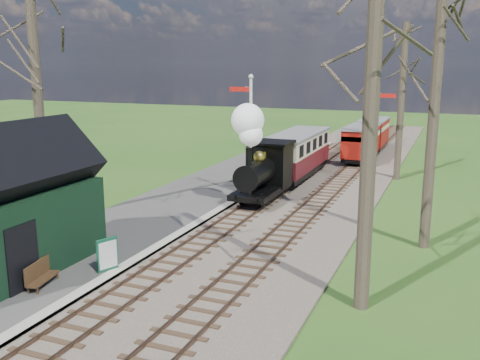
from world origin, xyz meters
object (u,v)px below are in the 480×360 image
(sign_board, at_px, (107,254))
(bench, at_px, (40,274))
(red_carriage_b, at_px, (373,133))
(semaphore_far, at_px, (375,126))
(red_carriage_a, at_px, (361,143))
(semaphore_near, at_px, (249,128))
(locomotive, at_px, (261,160))
(person, at_px, (55,249))
(station_shed, at_px, (6,209))
(coach, at_px, (296,153))

(sign_board, relative_size, bench, 0.79)
(red_carriage_b, bearing_deg, sign_board, -98.02)
(semaphore_far, bearing_deg, red_carriage_a, 105.69)
(sign_board, xyz_separation_m, bench, (-1.16, -1.77, -0.19))
(semaphore_near, xyz_separation_m, sign_board, (-0.66, -10.81, -2.88))
(locomotive, distance_m, sign_board, 10.60)
(red_carriage_b, xyz_separation_m, person, (-5.68, -29.13, -0.56))
(semaphore_far, bearing_deg, person, -113.30)
(semaphore_far, distance_m, locomotive, 7.85)
(station_shed, distance_m, bench, 2.48)
(bench, height_order, person, person)
(semaphore_near, height_order, coach, semaphore_near)
(coach, xyz_separation_m, sign_board, (-1.43, -16.47, -0.87))
(semaphore_near, distance_m, red_carriage_a, 12.96)
(semaphore_far, height_order, sign_board, semaphore_far)
(sign_board, bearing_deg, red_carriage_a, 80.11)
(person, bearing_deg, semaphore_near, -5.58)
(locomotive, bearing_deg, bench, -101.99)
(semaphore_far, relative_size, red_carriage_b, 1.20)
(station_shed, distance_m, semaphore_near, 12.58)
(coach, bearing_deg, red_carriage_a, 68.68)
(person, bearing_deg, red_carriage_b, -5.06)
(station_shed, relative_size, semaphore_near, 1.01)
(sign_board, bearing_deg, locomotive, 82.22)
(semaphore_far, relative_size, person, 4.38)
(semaphore_near, bearing_deg, coach, 82.25)
(semaphore_far, height_order, bench, semaphore_far)
(semaphore_near, bearing_deg, red_carriage_a, 74.70)
(locomotive, relative_size, red_carriage_a, 1.00)
(semaphore_near, distance_m, coach, 6.05)
(semaphore_far, bearing_deg, semaphore_near, -130.60)
(red_carriage_b, xyz_separation_m, sign_board, (-4.03, -28.63, -0.67))
(semaphore_far, height_order, red_carriage_a, semaphore_far)
(semaphore_far, distance_m, coach, 4.72)
(coach, bearing_deg, sign_board, -94.98)
(bench, bearing_deg, locomotive, 78.01)
(station_shed, distance_m, semaphore_far, 20.01)
(person, bearing_deg, bench, -152.90)
(coach, relative_size, person, 5.87)
(sign_board, xyz_separation_m, person, (-1.65, -0.50, 0.11))
(semaphore_near, relative_size, red_carriage_a, 1.30)
(red_carriage_a, bearing_deg, bench, -101.79)
(semaphore_near, bearing_deg, sign_board, -93.52)
(semaphore_near, relative_size, person, 4.76)
(red_carriage_b, height_order, bench, red_carriage_b)
(red_carriage_a, distance_m, bench, 25.45)
(person, bearing_deg, semaphore_far, -17.32)
(red_carriage_a, height_order, sign_board, red_carriage_a)
(locomotive, xyz_separation_m, red_carriage_b, (2.61, 18.23, -0.78))
(semaphore_far, bearing_deg, sign_board, -109.06)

